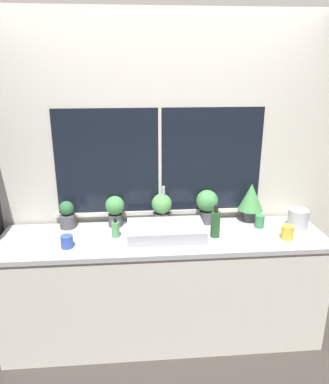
{
  "coord_description": "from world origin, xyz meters",
  "views": [
    {
      "loc": [
        -0.21,
        -2.25,
        2.1
      ],
      "look_at": [
        0.01,
        0.3,
        1.23
      ],
      "focal_mm": 35.0,
      "sensor_mm": 36.0,
      "label": 1
    }
  ],
  "objects_px": {
    "sink": "(166,230)",
    "mug_green": "(260,221)",
    "potted_plant_far_left": "(67,215)",
    "kettle": "(298,218)",
    "potted_plant_right": "(207,204)",
    "potted_plant_center": "(162,208)",
    "mug_blue": "(67,242)",
    "potted_plant_left": "(115,209)",
    "soap_bottle": "(116,229)",
    "potted_plant_far_right": "(251,199)",
    "bottle_tall": "(215,224)",
    "mug_yellow": "(287,232)"
  },
  "relations": [
    {
      "from": "mug_yellow",
      "to": "mug_blue",
      "type": "bearing_deg",
      "value": -179.97
    },
    {
      "from": "sink",
      "to": "potted_plant_center",
      "type": "height_order",
      "value": "sink"
    },
    {
      "from": "bottle_tall",
      "to": "mug_yellow",
      "type": "height_order",
      "value": "bottle_tall"
    },
    {
      "from": "potted_plant_far_left",
      "to": "kettle",
      "type": "xyz_separation_m",
      "value": [
        1.81,
        -0.15,
        -0.02
      ]
    },
    {
      "from": "potted_plant_far_left",
      "to": "potted_plant_right",
      "type": "relative_size",
      "value": 0.79
    },
    {
      "from": "potted_plant_far_right",
      "to": "bottle_tall",
      "type": "distance_m",
      "value": 0.44
    },
    {
      "from": "bottle_tall",
      "to": "mug_green",
      "type": "relative_size",
      "value": 2.49
    },
    {
      "from": "potted_plant_left",
      "to": "mug_green",
      "type": "distance_m",
      "value": 1.15
    },
    {
      "from": "potted_plant_center",
      "to": "kettle",
      "type": "bearing_deg",
      "value": -8.24
    },
    {
      "from": "potted_plant_far_left",
      "to": "mug_yellow",
      "type": "distance_m",
      "value": 1.68
    },
    {
      "from": "sink",
      "to": "soap_bottle",
      "type": "distance_m",
      "value": 0.37
    },
    {
      "from": "sink",
      "to": "mug_green",
      "type": "height_order",
      "value": "sink"
    },
    {
      "from": "potted_plant_right",
      "to": "mug_yellow",
      "type": "relative_size",
      "value": 2.67
    },
    {
      "from": "mug_blue",
      "to": "kettle",
      "type": "distance_m",
      "value": 1.77
    },
    {
      "from": "sink",
      "to": "potted_plant_far_left",
      "type": "relative_size",
      "value": 2.62
    },
    {
      "from": "potted_plant_right",
      "to": "bottle_tall",
      "type": "distance_m",
      "value": 0.27
    },
    {
      "from": "potted_plant_center",
      "to": "mug_yellow",
      "type": "relative_size",
      "value": 2.47
    },
    {
      "from": "bottle_tall",
      "to": "kettle",
      "type": "relative_size",
      "value": 1.51
    },
    {
      "from": "potted_plant_far_left",
      "to": "potted_plant_far_right",
      "type": "relative_size",
      "value": 0.68
    },
    {
      "from": "sink",
      "to": "mug_blue",
      "type": "height_order",
      "value": "sink"
    },
    {
      "from": "potted_plant_left",
      "to": "bottle_tall",
      "type": "height_order",
      "value": "bottle_tall"
    },
    {
      "from": "potted_plant_right",
      "to": "mug_green",
      "type": "distance_m",
      "value": 0.43
    },
    {
      "from": "potted_plant_center",
      "to": "potted_plant_far_right",
      "type": "xyz_separation_m",
      "value": [
        0.72,
        0.0,
        0.06
      ]
    },
    {
      "from": "potted_plant_right",
      "to": "mug_green",
      "type": "relative_size",
      "value": 2.75
    },
    {
      "from": "potted_plant_left",
      "to": "mug_green",
      "type": "xyz_separation_m",
      "value": [
        1.14,
        -0.13,
        -0.09
      ]
    },
    {
      "from": "potted_plant_far_left",
      "to": "potted_plant_center",
      "type": "bearing_deg",
      "value": 0.0
    },
    {
      "from": "potted_plant_left",
      "to": "bottle_tall",
      "type": "relative_size",
      "value": 0.99
    },
    {
      "from": "sink",
      "to": "mug_blue",
      "type": "distance_m",
      "value": 0.72
    },
    {
      "from": "soap_bottle",
      "to": "potted_plant_far_left",
      "type": "bearing_deg",
      "value": 151.75
    },
    {
      "from": "potted_plant_center",
      "to": "mug_green",
      "type": "distance_m",
      "value": 0.78
    },
    {
      "from": "kettle",
      "to": "soap_bottle",
      "type": "bearing_deg",
      "value": -177.91
    },
    {
      "from": "potted_plant_left",
      "to": "mug_green",
      "type": "relative_size",
      "value": 2.47
    },
    {
      "from": "potted_plant_far_left",
      "to": "mug_green",
      "type": "distance_m",
      "value": 1.52
    },
    {
      "from": "potted_plant_left",
      "to": "potted_plant_far_right",
      "type": "height_order",
      "value": "potted_plant_far_right"
    },
    {
      "from": "potted_plant_far_left",
      "to": "mug_yellow",
      "type": "bearing_deg",
      "value": -11.98
    },
    {
      "from": "mug_green",
      "to": "bottle_tall",
      "type": "bearing_deg",
      "value": -160.48
    },
    {
      "from": "potted_plant_center",
      "to": "mug_blue",
      "type": "distance_m",
      "value": 0.78
    },
    {
      "from": "sink",
      "to": "kettle",
      "type": "distance_m",
      "value": 1.05
    },
    {
      "from": "mug_yellow",
      "to": "bottle_tall",
      "type": "bearing_deg",
      "value": 170.86
    },
    {
      "from": "soap_bottle",
      "to": "mug_blue",
      "type": "distance_m",
      "value": 0.36
    },
    {
      "from": "potted_plant_far_right",
      "to": "potted_plant_left",
      "type": "bearing_deg",
      "value": -180.0
    },
    {
      "from": "potted_plant_right",
      "to": "soap_bottle",
      "type": "height_order",
      "value": "potted_plant_right"
    },
    {
      "from": "potted_plant_right",
      "to": "soap_bottle",
      "type": "distance_m",
      "value": 0.76
    },
    {
      "from": "potted_plant_right",
      "to": "kettle",
      "type": "height_order",
      "value": "potted_plant_right"
    },
    {
      "from": "potted_plant_far_right",
      "to": "kettle",
      "type": "relative_size",
      "value": 1.94
    },
    {
      "from": "sink",
      "to": "mug_green",
      "type": "bearing_deg",
      "value": 7.4
    },
    {
      "from": "mug_blue",
      "to": "mug_green",
      "type": "relative_size",
      "value": 0.89
    },
    {
      "from": "mug_blue",
      "to": "kettle",
      "type": "relative_size",
      "value": 0.54
    },
    {
      "from": "potted_plant_far_right",
      "to": "potted_plant_center",
      "type": "bearing_deg",
      "value": -180.0
    },
    {
      "from": "potted_plant_far_right",
      "to": "mug_yellow",
      "type": "distance_m",
      "value": 0.42
    }
  ]
}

